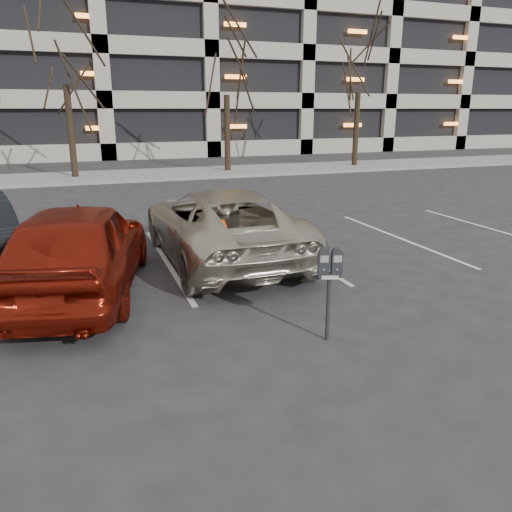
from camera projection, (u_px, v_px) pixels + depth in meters
ground at (272, 291)px, 8.51m from camera, size 140.00×140.00×0.00m
sidewalk at (145, 175)px, 22.94m from camera, size 80.00×4.00×0.12m
stall_lines at (166, 261)px, 10.13m from camera, size 16.90×5.20×0.00m
parking_garage at (258, 28)px, 40.32m from camera, size 52.00×20.00×19.00m
tree_b at (60, 22)px, 20.18m from camera, size 3.86×3.86×8.78m
tree_c at (226, 44)px, 22.61m from camera, size 3.53×3.53×8.02m
tree_d at (361, 44)px, 24.79m from camera, size 3.70×3.70×8.40m
parking_meter at (330, 272)px, 6.43m from camera, size 0.34×0.21×1.25m
suv_silver at (222, 224)px, 10.12m from camera, size 2.47×5.28×1.47m
car_red at (79, 248)px, 8.19m from camera, size 2.85×4.93×1.58m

